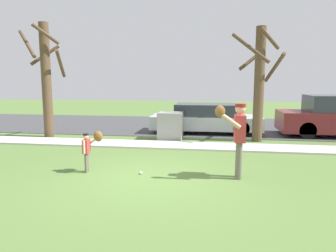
# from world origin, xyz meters

# --- Properties ---
(ground_plane) EXTENTS (48.00, 48.00, 0.00)m
(ground_plane) POSITION_xyz_m (0.00, 3.50, 0.00)
(ground_plane) COLOR #567538
(sidewalk_strip) EXTENTS (36.00, 1.20, 0.06)m
(sidewalk_strip) POSITION_xyz_m (0.00, 3.60, 0.03)
(sidewalk_strip) COLOR beige
(sidewalk_strip) RESTS_ON ground
(road_surface) EXTENTS (36.00, 6.80, 0.02)m
(road_surface) POSITION_xyz_m (0.00, 8.60, 0.01)
(road_surface) COLOR #424244
(road_surface) RESTS_ON ground
(person_adult) EXTENTS (0.68, 0.64, 1.71)m
(person_adult) POSITION_xyz_m (1.93, 0.33, 1.07)
(person_adult) COLOR #6B6656
(person_adult) RESTS_ON ground
(person_child) EXTENTS (0.43, 0.39, 1.00)m
(person_child) POSITION_xyz_m (-1.57, 0.30, 0.66)
(person_child) COLOR #6B6656
(person_child) RESTS_ON ground
(baseball) EXTENTS (0.07, 0.07, 0.07)m
(baseball) POSITION_xyz_m (-0.30, 0.29, 0.04)
(baseball) COLOR white
(baseball) RESTS_ON ground
(utility_cabinet) EXTENTS (0.89, 0.80, 1.04)m
(utility_cabinet) POSITION_xyz_m (-0.24, 4.74, 0.52)
(utility_cabinet) COLOR gray
(utility_cabinet) RESTS_ON ground
(street_tree_near) EXTENTS (1.84, 1.88, 4.11)m
(street_tree_near) POSITION_xyz_m (2.96, 4.95, 2.22)
(street_tree_near) COLOR brown
(street_tree_near) RESTS_ON ground
(street_tree_far) EXTENTS (1.84, 1.88, 4.40)m
(street_tree_far) POSITION_xyz_m (-5.08, 4.58, 2.36)
(street_tree_far) COLOR brown
(street_tree_far) RESTS_ON ground
(parked_sedan_silver) EXTENTS (4.60, 1.80, 1.23)m
(parked_sedan_silver) POSITION_xyz_m (1.03, 6.51, 0.62)
(parked_sedan_silver) COLOR silver
(parked_sedan_silver) RESTS_ON road_surface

